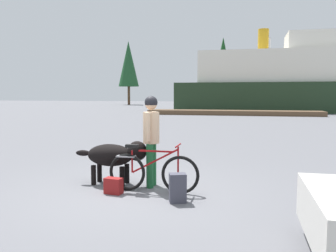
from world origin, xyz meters
TOP-DOWN VIEW (x-y plane):
  - ground_plane at (0.00, 0.00)m, footprint 160.00×160.00m
  - bicycle at (0.34, 0.07)m, footprint 1.73×0.44m
  - person_cyclist at (0.21, 0.46)m, footprint 0.32×0.53m
  - dog at (-0.54, 0.45)m, footprint 1.52×0.52m
  - backpack at (0.92, -0.42)m, footprint 0.33×0.28m
  - handbag_pannier at (-0.33, -0.18)m, footprint 0.34×0.22m
  - dock_pier at (0.77, 24.92)m, footprint 14.91×2.24m
  - ferry_boat at (6.31, 32.42)m, footprint 22.97×7.84m
  - sailboat_moored at (4.09, 31.59)m, footprint 6.39×1.79m
  - pine_tree_far_left at (-17.95, 51.16)m, footprint 3.48×3.48m
  - pine_tree_center at (-2.13, 52.71)m, footprint 3.62×3.62m
  - pine_tree_far_right at (10.95, 53.63)m, footprint 3.67×3.67m

SIDE VIEW (x-z plane):
  - ground_plane at x=0.00m, z-range 0.00..0.00m
  - handbag_pannier at x=-0.33m, z-range 0.00..0.29m
  - dock_pier at x=0.77m, z-range 0.00..0.40m
  - backpack at x=0.92m, z-range 0.00..0.49m
  - bicycle at x=0.34m, z-range -0.07..0.84m
  - sailboat_moored at x=4.09m, z-range -3.27..4.27m
  - dog at x=-0.54m, z-range 0.15..1.04m
  - person_cyclist at x=0.21m, z-range 0.19..1.98m
  - ferry_boat at x=6.31m, z-range -1.28..7.28m
  - pine_tree_far_right at x=10.95m, z-range 0.98..9.16m
  - pine_tree_center at x=-2.13m, z-range 1.30..12.37m
  - pine_tree_far_left at x=-17.95m, z-range 1.53..12.29m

